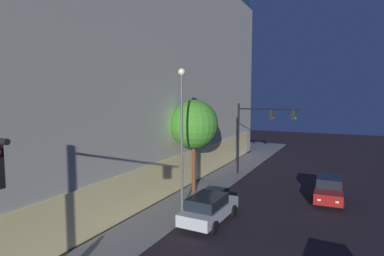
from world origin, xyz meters
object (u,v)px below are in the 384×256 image
at_px(sidewalk_tree, 194,124).
at_px(car_red, 329,189).
at_px(car_silver, 209,208).
at_px(traffic_light_far_corner, 260,125).
at_px(modern_building, 63,66).
at_px(street_lamp_sidewalk, 182,124).

xyz_separation_m(sidewalk_tree, car_red, (2.61, -9.36, -4.45)).
height_order(sidewalk_tree, car_silver, sidewalk_tree).
xyz_separation_m(car_silver, car_red, (7.26, -6.11, 0.01)).
relative_size(traffic_light_far_corner, car_red, 1.50).
height_order(modern_building, car_red, modern_building).
bearing_deg(modern_building, car_silver, -108.25).
distance_m(traffic_light_far_corner, car_red, 8.72).
xyz_separation_m(modern_building, traffic_light_far_corner, (6.03, -17.95, -5.52)).
xyz_separation_m(sidewalk_tree, car_silver, (-4.65, -3.24, -4.46)).
bearing_deg(sidewalk_tree, street_lamp_sidewalk, -164.14).
relative_size(sidewalk_tree, car_red, 1.59).
distance_m(modern_building, car_red, 25.96).
relative_size(modern_building, car_red, 8.54).
bearing_deg(traffic_light_far_corner, car_red, -127.37).
distance_m(traffic_light_far_corner, street_lamp_sidewalk, 11.62).
relative_size(traffic_light_far_corner, sidewalk_tree, 0.94).
xyz_separation_m(modern_building, sidewalk_tree, (-1.29, -14.76, -5.04)).
bearing_deg(modern_building, street_lamp_sidewalk, -108.66).
bearing_deg(sidewalk_tree, modern_building, 85.02).
height_order(traffic_light_far_corner, car_red, traffic_light_far_corner).
distance_m(modern_building, sidewalk_tree, 15.65).
bearing_deg(car_silver, street_lamp_sidewalk, 74.96).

